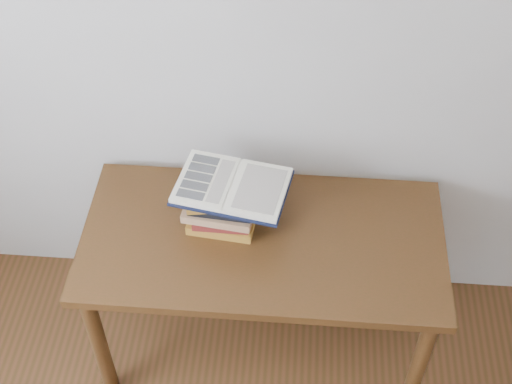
{
  "coord_description": "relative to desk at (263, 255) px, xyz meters",
  "views": [
    {
      "loc": [
        0.05,
        -0.23,
        2.69
      ],
      "look_at": [
        -0.08,
        1.41,
        0.91
      ],
      "focal_mm": 50.0,
      "sensor_mm": 36.0,
      "label": 1
    }
  ],
  "objects": [
    {
      "name": "desk",
      "position": [
        0.0,
        0.0,
        0.0
      ],
      "size": [
        1.31,
        0.65,
        0.7
      ],
      "color": "#442411",
      "rests_on": "ground"
    },
    {
      "name": "book_stack",
      "position": [
        -0.15,
        0.06,
        0.18
      ],
      "size": [
        0.27,
        0.21,
        0.16
      ],
      "color": "#A27A24",
      "rests_on": "desk"
    },
    {
      "name": "open_book",
      "position": [
        -0.11,
        0.08,
        0.27
      ],
      "size": [
        0.43,
        0.33,
        0.03
      ],
      "rotation": [
        0.0,
        0.0,
        -0.18
      ],
      "color": "black",
      "rests_on": "book_stack"
    }
  ]
}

